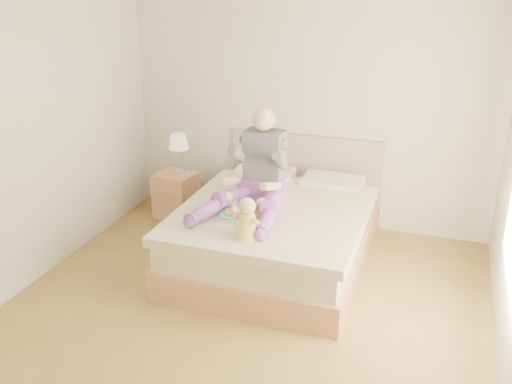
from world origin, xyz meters
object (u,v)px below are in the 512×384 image
(bed, at_px, (278,229))
(baby, at_px, (248,221))
(nightstand, at_px, (176,195))
(tray, at_px, (245,214))
(adult, at_px, (257,176))

(bed, xyz_separation_m, baby, (-0.02, -0.81, 0.44))
(nightstand, height_order, tray, tray)
(bed, height_order, tray, bed)
(adult, relative_size, baby, 3.13)
(tray, bearing_deg, nightstand, 130.88)
(tray, relative_size, baby, 1.43)
(bed, height_order, baby, bed)
(tray, bearing_deg, baby, -76.33)
(adult, height_order, tray, adult)
(adult, bearing_deg, baby, -73.80)
(tray, height_order, baby, baby)
(adult, xyz_separation_m, baby, (0.17, -0.73, -0.12))
(nightstand, distance_m, adult, 1.51)
(bed, relative_size, adult, 1.94)
(adult, xyz_separation_m, tray, (0.01, -0.34, -0.24))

